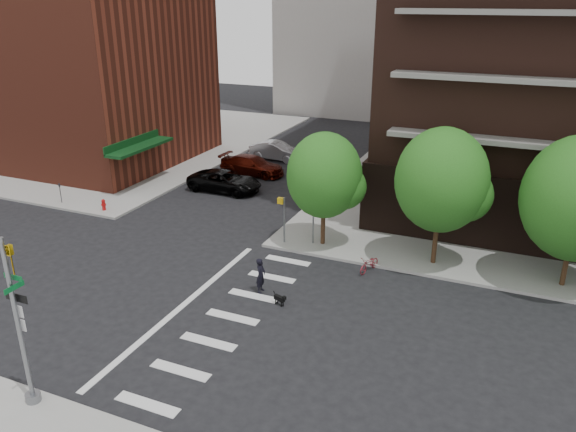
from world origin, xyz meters
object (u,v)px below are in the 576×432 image
at_px(fire_hydrant, 104,204).
at_px(scooter, 369,264).
at_px(parked_car_black, 225,181).
at_px(parked_car_maroon, 252,165).
at_px(parked_car_silver, 277,151).
at_px(traffic_signal, 22,336).
at_px(dog_walker, 261,275).

height_order(fire_hydrant, scooter, fire_hydrant).
relative_size(parked_car_black, parked_car_maroon, 1.03).
distance_m(parked_car_black, parked_car_silver, 8.83).
xyz_separation_m(traffic_signal, fire_hydrant, (-10.03, 15.29, -2.15)).
relative_size(fire_hydrant, dog_walker, 0.43).
distance_m(fire_hydrant, parked_car_black, 8.36).
height_order(parked_car_black, parked_car_maroon, parked_car_maroon).
bearing_deg(parked_car_black, fire_hydrant, 143.36).
height_order(parked_car_black, parked_car_silver, parked_car_silver).
bearing_deg(fire_hydrant, parked_car_silver, 72.14).
distance_m(fire_hydrant, scooter, 17.75).
bearing_deg(parked_car_black, parked_car_silver, 0.12).
xyz_separation_m(fire_hydrant, parked_car_maroon, (5.00, 10.96, 0.18)).
distance_m(traffic_signal, parked_car_silver, 31.28).
bearing_deg(traffic_signal, fire_hydrant, 123.26).
bearing_deg(parked_car_silver, scooter, -138.70).
bearing_deg(parked_car_maroon, parked_car_silver, 2.05).
bearing_deg(traffic_signal, parked_car_maroon, 100.85).
xyz_separation_m(parked_car_black, scooter, (12.70, -7.99, -0.32)).
bearing_deg(parked_car_silver, fire_hydrant, 166.39).
height_order(traffic_signal, dog_walker, traffic_signal).
bearing_deg(fire_hydrant, scooter, -4.20).
relative_size(traffic_signal, scooter, 3.84).
height_order(parked_car_silver, scooter, parked_car_silver).
height_order(parked_car_maroon, parked_car_silver, parked_car_silver).
bearing_deg(traffic_signal, dog_walker, 70.16).
height_order(fire_hydrant, dog_walker, dog_walker).
height_order(fire_hydrant, parked_car_silver, parked_car_silver).
height_order(parked_car_silver, dog_walker, dog_walker).
relative_size(fire_hydrant, parked_car_silver, 0.16).
distance_m(parked_car_maroon, scooter, 17.65).
bearing_deg(parked_car_maroon, scooter, -131.94).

